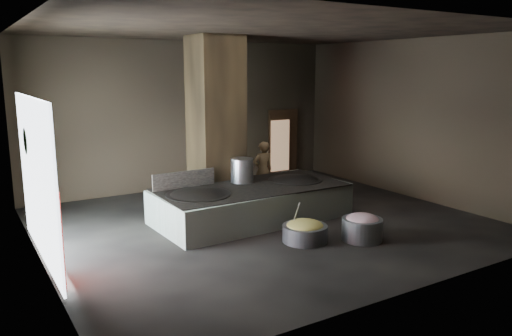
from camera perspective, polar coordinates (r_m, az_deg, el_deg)
floor at (r=12.15m, az=0.93°, el=-6.48°), size 10.00×9.00×0.10m
ceiling at (r=11.62m, az=1.00°, el=15.70°), size 10.00×9.00×0.10m
back_wall at (r=15.67m, az=-8.04°, el=5.99°), size 10.00×0.10×4.50m
front_wall at (r=8.23m, az=18.21°, el=0.96°), size 10.00×0.10×4.50m
left_wall at (r=9.94m, az=-24.46°, el=2.18°), size 0.10×9.00×4.50m
right_wall at (r=14.98m, az=17.58°, el=5.34°), size 0.10×9.00×4.50m
pillar at (r=13.16m, az=-4.61°, el=5.10°), size 1.20×1.20×4.50m
hearth_platform at (r=12.30m, az=-0.52°, el=-4.04°), size 4.75×2.41×0.81m
platform_cap at (r=12.20m, az=-0.52°, el=-2.19°), size 4.57×2.19×0.03m
wok_left at (r=11.52m, az=-6.60°, el=-3.40°), size 1.47×1.47×0.41m
wok_left_rim at (r=11.50m, az=-6.61°, el=-3.06°), size 1.50×1.50×0.05m
wok_right at (r=12.98m, az=4.48°, el=-1.70°), size 1.37×1.37×0.39m
wok_right_rim at (r=12.97m, az=4.49°, el=-1.40°), size 1.40×1.40×0.05m
stock_pot at (r=12.62m, az=-1.61°, el=-0.28°), size 0.57×0.57×0.61m
splash_guard at (r=12.16m, az=-8.22°, el=-1.31°), size 1.63×0.12×0.41m
cook at (r=14.24m, az=0.80°, el=-0.22°), size 0.64×0.45×1.64m
veg_basin at (r=10.85m, az=5.60°, el=-7.44°), size 1.22×1.22×0.36m
veg_fill at (r=10.80m, az=5.62°, el=-6.57°), size 0.79×0.79×0.24m
ladle at (r=10.77m, az=4.52°, el=-5.49°), size 0.08×0.38×0.69m
meat_basin at (r=11.11m, az=12.01°, el=-6.86°), size 1.08×1.08×0.48m
meat_fill at (r=11.05m, az=12.06°, el=-5.82°), size 0.73×0.73×0.28m
doorway_near at (r=16.24m, az=-3.90°, el=2.16°), size 1.18×0.08×2.38m
doorway_near_glow at (r=16.24m, az=-3.58°, el=1.98°), size 0.89×0.04×2.10m
doorway_far at (r=17.46m, az=3.10°, el=2.80°), size 1.18×0.08×2.38m
doorway_far_glow at (r=17.32m, az=2.76°, el=2.57°), size 0.75×0.04×1.77m
left_opening at (r=10.25m, az=-23.76°, el=-1.21°), size 0.04×4.20×3.10m
pavilion_sliver at (r=9.20m, az=-21.81°, el=-7.24°), size 0.05×0.90×1.70m
tree_silhouette at (r=11.25m, az=-24.28°, el=2.87°), size 0.28×1.10×1.10m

